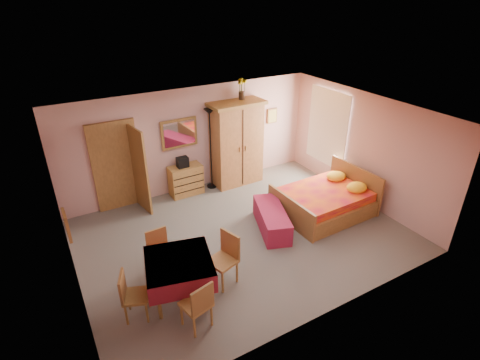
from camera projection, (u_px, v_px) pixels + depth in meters
floor at (243, 235)px, 7.91m from camera, size 6.50×6.50×0.00m
ceiling at (243, 116)px, 6.71m from camera, size 6.50×6.50×0.00m
wall_back at (192, 140)px, 9.23m from camera, size 6.50×0.10×2.60m
wall_front at (331, 250)px, 5.38m from camera, size 6.50×0.10×2.60m
wall_left at (65, 228)px, 5.87m from camera, size 0.10×5.00×2.60m
wall_right at (363, 149)px, 8.74m from camera, size 0.10×5.00×2.60m
doorway at (116, 167)px, 8.49m from camera, size 1.06×0.12×2.15m
window at (328, 128)px, 9.58m from camera, size 0.08×1.40×1.95m
picture_left at (67, 225)px, 5.24m from camera, size 0.04×0.32×0.42m
picture_back at (272, 116)px, 10.13m from camera, size 0.30×0.04×0.40m
chest_of_drawers at (186, 180)px, 9.31m from camera, size 0.82×0.42×0.77m
wall_mirror at (179, 133)px, 8.93m from camera, size 0.91×0.07×0.72m
stereo at (183, 162)px, 9.04m from camera, size 0.27×0.20×0.25m
floor_lamp at (211, 150)px, 9.34m from camera, size 0.32×0.32×2.09m
wardrobe at (237, 144)px, 9.57m from camera, size 1.42×0.76×2.19m
sunflower_vase at (242, 89)px, 9.12m from camera, size 0.23×0.23×0.53m
bed at (324, 195)px, 8.48m from camera, size 2.06×1.64×0.94m
bench at (272, 219)px, 8.01m from camera, size 0.97×1.51×0.47m
dining_table at (180, 279)px, 6.17m from camera, size 1.28×1.28×0.77m
chair_south at (196, 304)px, 5.61m from camera, size 0.48×0.48×0.88m
chair_north at (162, 254)px, 6.67m from camera, size 0.41×0.41×0.86m
chair_west at (136, 296)px, 5.78m from camera, size 0.50×0.50×0.85m
chair_east at (222, 261)px, 6.43m from camera, size 0.55×0.55×0.97m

